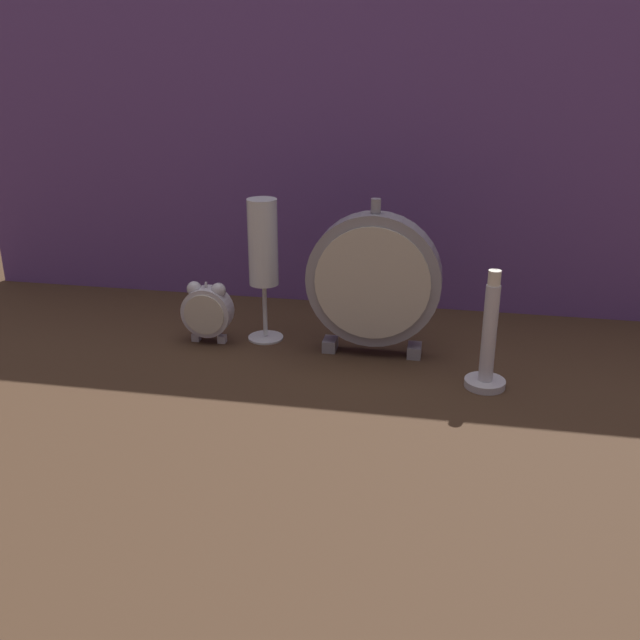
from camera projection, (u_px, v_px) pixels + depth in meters
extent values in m
plane|color=#422D1E|center=(309.00, 380.00, 0.98)|extent=(4.00, 4.00, 0.00)
cube|color=#6B478E|center=(348.00, 133.00, 1.17)|extent=(1.34, 0.01, 0.59)
cube|color=silver|center=(196.00, 337.00, 1.11)|extent=(0.01, 0.01, 0.01)
cube|color=silver|center=(222.00, 339.00, 1.10)|extent=(0.01, 0.01, 0.01)
cylinder|color=silver|center=(208.00, 311.00, 1.09)|extent=(0.08, 0.03, 0.08)
cylinder|color=beige|center=(204.00, 315.00, 1.07)|extent=(0.06, 0.00, 0.06)
sphere|color=silver|center=(194.00, 289.00, 1.08)|extent=(0.02, 0.02, 0.02)
sphere|color=silver|center=(218.00, 290.00, 1.07)|extent=(0.02, 0.02, 0.02)
cylinder|color=silver|center=(206.00, 287.00, 1.07)|extent=(0.00, 0.00, 0.01)
cube|color=gray|center=(330.00, 344.00, 1.07)|extent=(0.02, 0.03, 0.02)
cube|color=gray|center=(414.00, 351.00, 1.05)|extent=(0.02, 0.03, 0.02)
cylinder|color=gray|center=(374.00, 280.00, 1.02)|extent=(0.19, 0.04, 0.19)
cylinder|color=beige|center=(372.00, 284.00, 1.00)|extent=(0.17, 0.00, 0.17)
cylinder|color=gray|center=(376.00, 206.00, 0.99)|extent=(0.01, 0.01, 0.02)
cylinder|color=silver|center=(266.00, 337.00, 1.12)|extent=(0.06, 0.06, 0.01)
cylinder|color=silver|center=(265.00, 310.00, 1.10)|extent=(0.01, 0.01, 0.08)
cylinder|color=white|center=(263.00, 242.00, 1.06)|extent=(0.05, 0.05, 0.13)
cylinder|color=#DBC675|center=(263.00, 257.00, 1.07)|extent=(0.04, 0.04, 0.08)
cylinder|color=silver|center=(485.00, 383.00, 0.96)|extent=(0.06, 0.06, 0.01)
cylinder|color=silver|center=(489.00, 334.00, 0.93)|extent=(0.02, 0.02, 0.13)
cylinder|color=silver|center=(494.00, 278.00, 0.91)|extent=(0.02, 0.02, 0.02)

